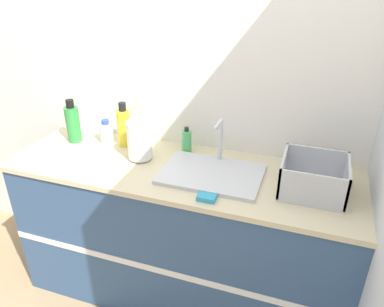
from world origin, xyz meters
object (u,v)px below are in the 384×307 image
(bottle_yellow, at_px, (124,127))
(soap_dispenser, at_px, (187,141))
(dish_rack, at_px, (313,180))
(bottle_green, at_px, (73,123))
(paper_towel_roll, at_px, (139,140))
(bottle_clear, at_px, (106,132))
(sink, at_px, (212,172))

(bottle_yellow, height_order, soap_dispenser, bottle_yellow)
(dish_rack, xyz_separation_m, bottle_green, (-1.46, 0.12, 0.05))
(dish_rack, relative_size, soap_dispenser, 1.98)
(dish_rack, xyz_separation_m, soap_dispenser, (-0.74, 0.21, 0.00))
(paper_towel_roll, xyz_separation_m, soap_dispenser, (0.22, 0.17, -0.05))
(bottle_green, bearing_deg, dish_rack, -4.57)
(paper_towel_roll, height_order, bottle_green, bottle_green)
(paper_towel_roll, bearing_deg, bottle_clear, 155.56)
(paper_towel_roll, height_order, dish_rack, paper_towel_roll)
(dish_rack, distance_m, bottle_green, 1.46)
(paper_towel_roll, height_order, bottle_yellow, bottle_yellow)
(paper_towel_roll, bearing_deg, soap_dispenser, 37.92)
(bottle_yellow, bearing_deg, sink, -16.24)
(sink, bearing_deg, paper_towel_roll, 174.46)
(bottle_clear, xyz_separation_m, soap_dispenser, (0.52, 0.04, 0.00))
(sink, xyz_separation_m, paper_towel_roll, (-0.44, 0.04, 0.10))
(sink, height_order, bottle_green, bottle_green)
(dish_rack, height_order, bottle_clear, dish_rack)
(bottle_green, relative_size, soap_dispenser, 1.74)
(bottle_yellow, relative_size, soap_dispenser, 1.75)
(paper_towel_roll, relative_size, soap_dispenser, 1.46)
(bottle_green, height_order, bottle_yellow, bottle_yellow)
(dish_rack, distance_m, bottle_yellow, 1.14)
(paper_towel_roll, xyz_separation_m, bottle_clear, (-0.30, 0.14, -0.05))
(bottle_clear, height_order, soap_dispenser, soap_dispenser)
(soap_dispenser, bearing_deg, bottle_green, -172.91)
(sink, height_order, paper_towel_roll, sink)
(bottle_clear, height_order, bottle_yellow, bottle_yellow)
(bottle_green, bearing_deg, paper_towel_roll, -9.50)
(paper_towel_roll, height_order, bottle_clear, paper_towel_roll)
(sink, bearing_deg, bottle_yellow, 163.76)
(bottle_yellow, xyz_separation_m, soap_dispenser, (0.39, 0.04, -0.05))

